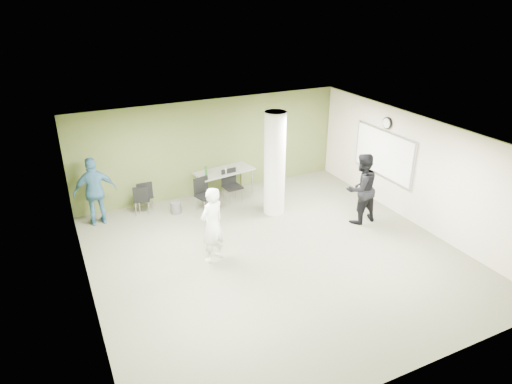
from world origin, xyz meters
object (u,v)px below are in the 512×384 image
folding_table (224,172)px  chair_back_left (141,198)px  man_black (361,189)px  man_blue (95,191)px  woman_white (212,225)px

folding_table → chair_back_left: folding_table is taller
chair_back_left → man_black: (5.01, -2.89, 0.45)m
man_black → folding_table: bearing=-52.6°
folding_table → man_black: 3.94m
chair_back_left → man_black: man_black is taller
chair_back_left → man_black: bearing=165.6°
man_blue → chair_back_left: bearing=-178.9°
folding_table → woman_white: size_ratio=1.01×
woman_white → man_black: (4.09, 0.08, 0.06)m
chair_back_left → woman_white: 3.13m
man_black → man_blue: 6.77m
man_black → woman_white: bearing=-2.0°
folding_table → woman_white: bearing=-125.1°
woman_white → man_blue: man_blue is taller
folding_table → man_blue: 3.59m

